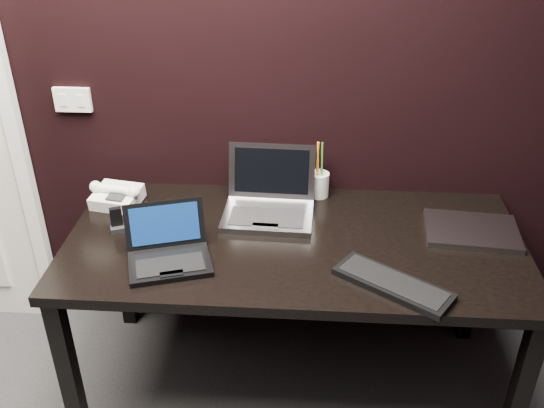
# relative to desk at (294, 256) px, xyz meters

# --- Properties ---
(wall_back) EXTENTS (4.00, 0.00, 4.00)m
(wall_back) POSITION_rel_desk_xyz_m (-0.30, 0.40, 0.64)
(wall_back) COLOR black
(wall_back) RESTS_ON ground
(wall_switch) EXTENTS (0.15, 0.02, 0.10)m
(wall_switch) POSITION_rel_desk_xyz_m (-0.92, 0.39, 0.46)
(wall_switch) COLOR silver
(wall_switch) RESTS_ON wall_back
(desk) EXTENTS (1.70, 0.80, 0.74)m
(desk) POSITION_rel_desk_xyz_m (0.00, 0.00, 0.00)
(desk) COLOR black
(desk) RESTS_ON ground
(netbook) EXTENTS (0.34, 0.32, 0.18)m
(netbook) POSITION_rel_desk_xyz_m (-0.44, -0.16, 0.11)
(netbook) COLOR black
(netbook) RESTS_ON desk
(silver_laptop) EXTENTS (0.36, 0.33, 0.24)m
(silver_laptop) POSITION_rel_desk_xyz_m (-0.11, 0.18, 0.12)
(silver_laptop) COLOR gray
(silver_laptop) RESTS_ON desk
(ext_keyboard) EXTENTS (0.40, 0.34, 0.03)m
(ext_keyboard) POSITION_rel_desk_xyz_m (0.34, -0.26, 0.09)
(ext_keyboard) COLOR black
(ext_keyboard) RESTS_ON desk
(closed_laptop) EXTENTS (0.36, 0.27, 0.02)m
(closed_laptop) POSITION_rel_desk_xyz_m (0.67, 0.09, 0.09)
(closed_laptop) COLOR #99989E
(closed_laptop) RESTS_ON desk
(desk_phone) EXTENTS (0.22, 0.19, 0.11)m
(desk_phone) POSITION_rel_desk_xyz_m (-0.73, 0.21, 0.12)
(desk_phone) COLOR silver
(desk_phone) RESTS_ON desk
(mobile_phone) EXTENTS (0.06, 0.06, 0.09)m
(mobile_phone) POSITION_rel_desk_xyz_m (-0.68, 0.02, 0.11)
(mobile_phone) COLOR black
(mobile_phone) RESTS_ON desk
(pen_cup) EXTENTS (0.10, 0.10, 0.24)m
(pen_cup) POSITION_rel_desk_xyz_m (0.09, 0.34, 0.13)
(pen_cup) COLOR silver
(pen_cup) RESTS_ON desk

